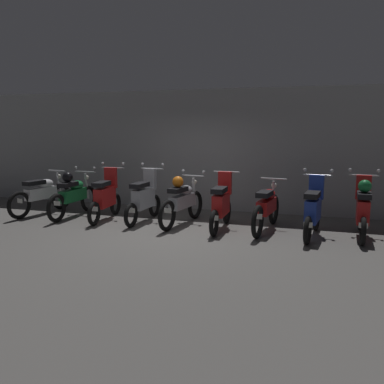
# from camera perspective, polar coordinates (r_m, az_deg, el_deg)

# --- Properties ---
(ground_plane) EXTENTS (80.00, 80.00, 0.00)m
(ground_plane) POSITION_cam_1_polar(r_m,az_deg,el_deg) (8.18, -3.26, -5.86)
(ground_plane) COLOR #565451
(back_wall) EXTENTS (16.00, 0.30, 3.05)m
(back_wall) POSITION_cam_1_polar(r_m,az_deg,el_deg) (10.53, 1.88, 5.88)
(back_wall) COLOR gray
(back_wall) RESTS_ON ground
(motorbike_slot_0) EXTENTS (0.61, 1.93, 1.03)m
(motorbike_slot_0) POSITION_cam_1_polar(r_m,az_deg,el_deg) (10.61, -20.29, -0.27)
(motorbike_slot_0) COLOR black
(motorbike_slot_0) RESTS_ON ground
(motorbike_slot_1) EXTENTS (0.59, 1.95, 1.15)m
(motorbike_slot_1) POSITION_cam_1_polar(r_m,az_deg,el_deg) (10.06, -16.28, -0.34)
(motorbike_slot_1) COLOR black
(motorbike_slot_1) RESTS_ON ground
(motorbike_slot_2) EXTENTS (0.59, 1.68, 1.29)m
(motorbike_slot_2) POSITION_cam_1_polar(r_m,az_deg,el_deg) (9.52, -11.98, -0.68)
(motorbike_slot_2) COLOR black
(motorbike_slot_2) RESTS_ON ground
(motorbike_slot_3) EXTENTS (0.59, 1.68, 1.29)m
(motorbike_slot_3) POSITION_cam_1_polar(r_m,az_deg,el_deg) (9.19, -6.72, -0.89)
(motorbike_slot_3) COLOR black
(motorbike_slot_3) RESTS_ON ground
(motorbike_slot_4) EXTENTS (0.59, 1.94, 1.15)m
(motorbike_slot_4) POSITION_cam_1_polar(r_m,az_deg,el_deg) (8.85, -1.37, -1.22)
(motorbike_slot_4) COLOR black
(motorbike_slot_4) RESTS_ON ground
(motorbike_slot_5) EXTENTS (0.56, 1.68, 1.18)m
(motorbike_slot_5) POSITION_cam_1_polar(r_m,az_deg,el_deg) (8.46, 4.14, -1.74)
(motorbike_slot_5) COLOR black
(motorbike_slot_5) RESTS_ON ground
(motorbike_slot_6) EXTENTS (0.56, 1.94, 1.03)m
(motorbike_slot_6) POSITION_cam_1_polar(r_m,az_deg,el_deg) (8.46, 10.43, -2.10)
(motorbike_slot_6) COLOR black
(motorbike_slot_6) RESTS_ON ground
(motorbike_slot_7) EXTENTS (0.59, 1.68, 1.29)m
(motorbike_slot_7) POSITION_cam_1_polar(r_m,az_deg,el_deg) (8.19, 16.61, -2.43)
(motorbike_slot_7) COLOR black
(motorbike_slot_7) RESTS_ON ground
(motorbike_slot_8) EXTENTS (0.59, 1.68, 1.29)m
(motorbike_slot_8) POSITION_cam_1_polar(r_m,az_deg,el_deg) (8.45, 22.81, -2.14)
(motorbike_slot_8) COLOR black
(motorbike_slot_8) RESTS_ON ground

